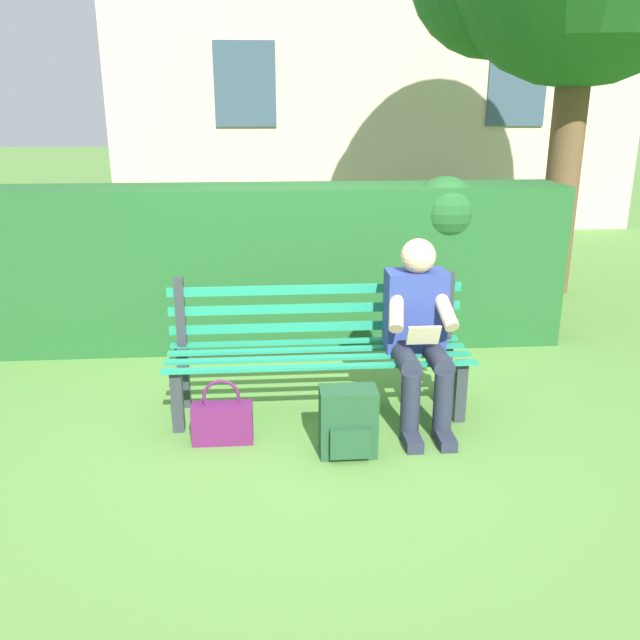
{
  "coord_description": "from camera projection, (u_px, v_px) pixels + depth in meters",
  "views": [
    {
      "loc": [
        0.31,
        4.01,
        1.95
      ],
      "look_at": [
        0.0,
        0.1,
        0.68
      ],
      "focal_mm": 37.56,
      "sensor_mm": 36.0,
      "label": 1
    }
  ],
  "objects": [
    {
      "name": "park_bench",
      "position": [
        318.0,
        345.0,
        4.37
      ],
      "size": [
        1.94,
        0.52,
        0.89
      ],
      "color": "#2D3338",
      "rests_on": "ground"
    },
    {
      "name": "hedge_backdrop",
      "position": [
        267.0,
        263.0,
        5.55
      ],
      "size": [
        4.91,
        0.67,
        1.4
      ],
      "color": "#1E5123",
      "rests_on": "ground"
    },
    {
      "name": "handbag",
      "position": [
        222.0,
        421.0,
        4.01
      ],
      "size": [
        0.36,
        0.14,
        0.4
      ],
      "color": "#59194C",
      "rests_on": "ground"
    },
    {
      "name": "backpack",
      "position": [
        348.0,
        422.0,
        3.85
      ],
      "size": [
        0.33,
        0.26,
        0.41
      ],
      "color": "#1E4728",
      "rests_on": "ground"
    },
    {
      "name": "person_seated",
      "position": [
        419.0,
        328.0,
        4.19
      ],
      "size": [
        0.44,
        0.73,
        1.16
      ],
      "color": "navy",
      "rests_on": "ground"
    },
    {
      "name": "ground",
      "position": [
        319.0,
        413.0,
        4.43
      ],
      "size": [
        60.0,
        60.0,
        0.0
      ],
      "primitive_type": "plane",
      "color": "#517F38"
    }
  ]
}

